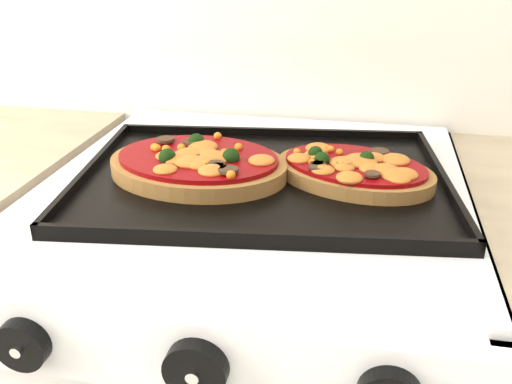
# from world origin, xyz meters

# --- Properties ---
(control_panel) EXTENTS (0.60, 0.02, 0.09)m
(control_panel) POSITION_xyz_m (0.03, 1.39, 0.85)
(control_panel) COLOR white
(control_panel) RESTS_ON stove
(knob_left) EXTENTS (0.06, 0.02, 0.06)m
(knob_left) POSITION_xyz_m (-0.14, 1.37, 0.85)
(knob_left) COLOR black
(knob_left) RESTS_ON control_panel
(knob_center) EXTENTS (0.06, 0.02, 0.06)m
(knob_center) POSITION_xyz_m (0.04, 1.37, 0.85)
(knob_center) COLOR black
(knob_center) RESTS_ON control_panel
(baking_tray) EXTENTS (0.54, 0.43, 0.02)m
(baking_tray) POSITION_xyz_m (0.04, 1.69, 0.92)
(baking_tray) COLOR black
(baking_tray) RESTS_ON stove
(pizza_left) EXTENTS (0.27, 0.21, 0.04)m
(pizza_left) POSITION_xyz_m (-0.05, 1.68, 0.94)
(pizza_left) COLOR olive
(pizza_left) RESTS_ON baking_tray
(pizza_right) EXTENTS (0.26, 0.21, 0.03)m
(pizza_right) POSITION_xyz_m (0.17, 1.70, 0.94)
(pizza_right) COLOR olive
(pizza_right) RESTS_ON baking_tray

